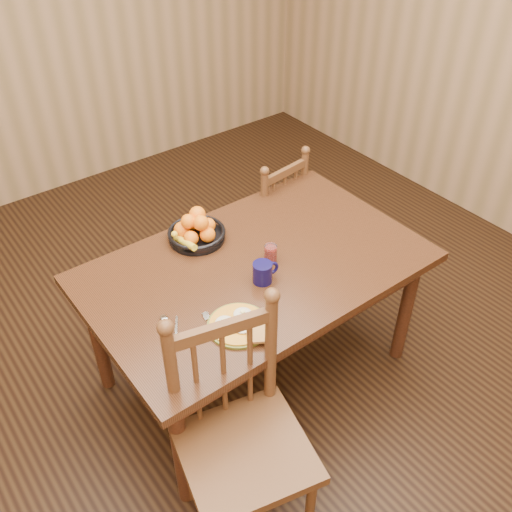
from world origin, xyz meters
TOP-DOWN VIEW (x-y plane):
  - room at (0.00, 0.00)m, footprint 4.52×5.02m
  - dining_table at (0.00, 0.00)m, footprint 1.60×1.00m
  - chair_far at (0.55, 0.61)m, footprint 0.46×0.44m
  - chair_near at (-0.53, -0.60)m, footprint 0.58×0.57m
  - breakfast_plate at (-0.30, -0.29)m, footprint 0.26×0.31m
  - fork at (-0.39, -0.21)m, footprint 0.06×0.18m
  - spoon at (-0.53, -0.08)m, footprint 0.07×0.15m
  - coffee_mug at (-0.05, -0.11)m, footprint 0.13×0.09m
  - juice_glass at (0.07, -0.02)m, footprint 0.06×0.06m
  - fruit_bowl at (-0.12, 0.34)m, footprint 0.29×0.29m

SIDE VIEW (x-z plane):
  - chair_far at x=0.55m, z-range -0.01..0.89m
  - chair_near at x=-0.53m, z-range -0.01..1.06m
  - dining_table at x=0.00m, z-range 0.29..1.04m
  - fork at x=-0.39m, z-range 0.75..0.76m
  - spoon at x=-0.53m, z-range 0.75..0.76m
  - breakfast_plate at x=-0.30m, z-range 0.74..0.78m
  - juice_glass at x=0.07m, z-range 0.75..0.84m
  - coffee_mug at x=-0.05m, z-range 0.75..0.85m
  - fruit_bowl at x=-0.12m, z-range 0.72..0.89m
  - room at x=0.00m, z-range -0.01..2.71m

